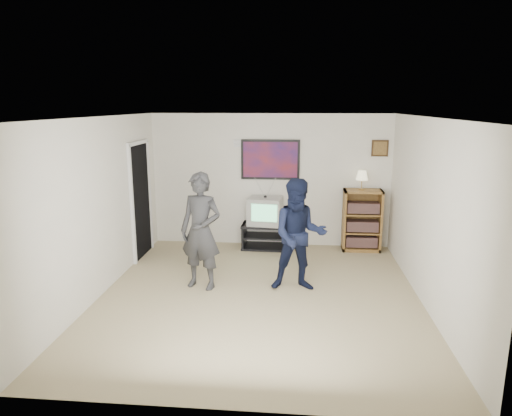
% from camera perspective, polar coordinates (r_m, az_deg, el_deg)
% --- Properties ---
extents(room_shell, '(4.51, 5.00, 2.51)m').
position_cam_1_polar(room_shell, '(6.55, 0.66, 0.37)').
color(room_shell, '#8B7958').
rests_on(room_shell, ground).
extents(media_stand, '(0.94, 0.54, 0.47)m').
position_cam_1_polar(media_stand, '(8.63, 1.37, -3.52)').
color(media_stand, black).
rests_on(media_stand, room_shell).
extents(crt_television, '(0.66, 0.58, 0.51)m').
position_cam_1_polar(crt_television, '(8.50, 1.16, -0.36)').
color(crt_television, '#A1A29D').
rests_on(crt_television, media_stand).
extents(bookshelf, '(0.69, 0.40, 1.14)m').
position_cam_1_polar(bookshelf, '(8.65, 13.09, -1.50)').
color(bookshelf, brown).
rests_on(bookshelf, room_shell).
extents(table_lamp, '(0.22, 0.22, 0.35)m').
position_cam_1_polar(table_lamp, '(8.54, 13.09, 3.41)').
color(table_lamp, '#FFF4C1').
rests_on(table_lamp, bookshelf).
extents(person_tall, '(0.72, 0.56, 1.72)m').
position_cam_1_polar(person_tall, '(6.69, -6.91, -2.89)').
color(person_tall, '#2B2C2E').
rests_on(person_tall, room_shell).
extents(person_short, '(0.85, 0.68, 1.65)m').
position_cam_1_polar(person_short, '(6.60, 5.40, -3.41)').
color(person_short, black).
rests_on(person_short, room_shell).
extents(controller_left, '(0.06, 0.13, 0.04)m').
position_cam_1_polar(controller_left, '(6.83, -6.56, 0.38)').
color(controller_left, white).
rests_on(controller_left, person_tall).
extents(controller_right, '(0.07, 0.12, 0.03)m').
position_cam_1_polar(controller_right, '(6.77, 5.46, -0.99)').
color(controller_right, white).
rests_on(controller_right, person_short).
extents(poster, '(1.10, 0.03, 0.75)m').
position_cam_1_polar(poster, '(8.58, 1.80, 6.06)').
color(poster, black).
rests_on(poster, room_shell).
extents(air_vent, '(0.28, 0.02, 0.14)m').
position_cam_1_polar(air_vent, '(8.60, -1.88, 8.09)').
color(air_vent, white).
rests_on(air_vent, room_shell).
extents(small_picture, '(0.30, 0.03, 0.30)m').
position_cam_1_polar(small_picture, '(8.67, 15.23, 7.22)').
color(small_picture, black).
rests_on(small_picture, room_shell).
extents(doorway, '(0.03, 0.85, 2.00)m').
position_cam_1_polar(doorway, '(8.27, -14.26, 0.85)').
color(doorway, black).
rests_on(doorway, room_shell).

